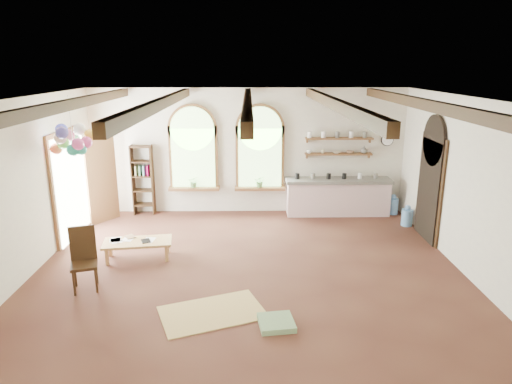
{
  "coord_description": "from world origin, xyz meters",
  "views": [
    {
      "loc": [
        0.02,
        -8.03,
        3.75
      ],
      "look_at": [
        0.16,
        0.6,
        1.33
      ],
      "focal_mm": 32.0,
      "sensor_mm": 36.0,
      "label": 1
    }
  ],
  "objects_px": {
    "side_chair": "(85,272)",
    "kitchen_counter": "(338,196)",
    "balloon_cluster": "(73,140)",
    "coffee_table": "(138,243)"
  },
  "relations": [
    {
      "from": "side_chair",
      "to": "kitchen_counter",
      "type": "bearing_deg",
      "value": 38.21
    },
    {
      "from": "kitchen_counter",
      "to": "balloon_cluster",
      "type": "distance_m",
      "value": 6.46
    },
    {
      "from": "side_chair",
      "to": "balloon_cluster",
      "type": "height_order",
      "value": "balloon_cluster"
    },
    {
      "from": "kitchen_counter",
      "to": "balloon_cluster",
      "type": "relative_size",
      "value": 2.34
    },
    {
      "from": "kitchen_counter",
      "to": "side_chair",
      "type": "xyz_separation_m",
      "value": [
        -5.11,
        -4.02,
        -0.16
      ]
    },
    {
      "from": "kitchen_counter",
      "to": "coffee_table",
      "type": "relative_size",
      "value": 1.92
    },
    {
      "from": "balloon_cluster",
      "to": "side_chair",
      "type": "bearing_deg",
      "value": -69.82
    },
    {
      "from": "coffee_table",
      "to": "side_chair",
      "type": "relative_size",
      "value": 1.27
    },
    {
      "from": "side_chair",
      "to": "balloon_cluster",
      "type": "xyz_separation_m",
      "value": [
        -0.6,
        1.62,
        2.02
      ]
    },
    {
      "from": "kitchen_counter",
      "to": "coffee_table",
      "type": "height_order",
      "value": "kitchen_counter"
    }
  ]
}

